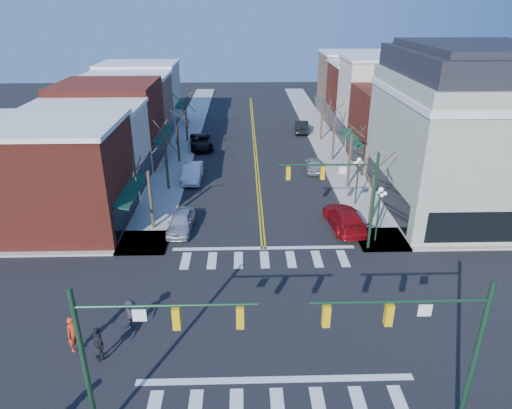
{
  "coord_description": "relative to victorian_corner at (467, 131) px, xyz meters",
  "views": [
    {
      "loc": [
        -1.35,
        -20.65,
        16.23
      ],
      "look_at": [
        -0.51,
        9.21,
        2.8
      ],
      "focal_mm": 32.0,
      "sensor_mm": 36.0,
      "label": 1
    }
  ],
  "objects": [
    {
      "name": "tree_right_b",
      "position": [
        -8.1,
        4.5,
        -4.07
      ],
      "size": [
        0.24,
        0.24,
        5.18
      ],
      "primitive_type": "cylinder",
      "color": "#382B21",
      "rests_on": "ground"
    },
    {
      "name": "tree_left_c",
      "position": [
        -24.9,
        12.5,
        -4.38
      ],
      "size": [
        0.24,
        0.24,
        4.55
      ],
      "primitive_type": "cylinder",
      "color": "#382B21",
      "rests_on": "ground"
    },
    {
      "name": "tree_left_a",
      "position": [
        -24.9,
        -3.5,
        -4.28
      ],
      "size": [
        0.24,
        0.24,
        4.76
      ],
      "primitive_type": "cylinder",
      "color": "#382B21",
      "rests_on": "ground"
    },
    {
      "name": "ground",
      "position": [
        -16.5,
        -14.5,
        -6.66
      ],
      "size": [
        160.0,
        160.0,
        0.0
      ],
      "primitive_type": "plane",
      "color": "black",
      "rests_on": "ground"
    },
    {
      "name": "bldg_left_brick_b",
      "position": [
        -32.0,
        13.0,
        -2.41
      ],
      "size": [
        10.0,
        9.0,
        8.5
      ],
      "primitive_type": "cube",
      "color": "maroon",
      "rests_on": "ground"
    },
    {
      "name": "tree_left_b",
      "position": [
        -24.9,
        4.5,
        -4.14
      ],
      "size": [
        0.24,
        0.24,
        5.04
      ],
      "primitive_type": "cylinder",
      "color": "#382B21",
      "rests_on": "ground"
    },
    {
      "name": "bldg_left_tan",
      "position": [
        -32.0,
        21.25,
        -2.76
      ],
      "size": [
        10.0,
        7.5,
        7.8
      ],
      "primitive_type": "cube",
      "color": "#9E7957",
      "rests_on": "ground"
    },
    {
      "name": "car_left_near",
      "position": [
        -22.72,
        -3.79,
        -5.9
      ],
      "size": [
        2.0,
        4.52,
        1.51
      ],
      "primitive_type": "imported",
      "rotation": [
        0.0,
        0.0,
        -0.05
      ],
      "color": "silver",
      "rests_on": "ground"
    },
    {
      "name": "tree_left_d",
      "position": [
        -24.9,
        20.5,
        -4.21
      ],
      "size": [
        0.24,
        0.24,
        4.9
      ],
      "primitive_type": "cylinder",
      "color": "#382B21",
      "rests_on": "ground"
    },
    {
      "name": "bldg_right_tan",
      "position": [
        -1.0,
        34.5,
        -2.16
      ],
      "size": [
        10.0,
        8.0,
        9.0
      ],
      "primitive_type": "cube",
      "color": "#9E7957",
      "rests_on": "ground"
    },
    {
      "name": "tree_right_a",
      "position": [
        -8.1,
        -3.5,
        -4.35
      ],
      "size": [
        0.24,
        0.24,
        4.62
      ],
      "primitive_type": "cylinder",
      "color": "#382B21",
      "rests_on": "ground"
    },
    {
      "name": "car_right_far",
      "position": [
        -10.1,
        24.4,
        -5.85
      ],
      "size": [
        2.13,
        5.04,
        1.62
      ],
      "primitive_type": "imported",
      "rotation": [
        0.0,
        0.0,
        3.06
      ],
      "color": "black",
      "rests_on": "ground"
    },
    {
      "name": "bldg_right_brick_b",
      "position": [
        -1.0,
        26.5,
        -2.41
      ],
      "size": [
        10.0,
        8.0,
        8.5
      ],
      "primitive_type": "cube",
      "color": "maroon",
      "rests_on": "ground"
    },
    {
      "name": "bldg_left_stucco_b",
      "position": [
        -32.0,
        29.0,
        -2.56
      ],
      "size": [
        10.0,
        8.0,
        8.2
      ],
      "primitive_type": "cube",
      "color": "beige",
      "rests_on": "ground"
    },
    {
      "name": "lamppost_midblock",
      "position": [
        -8.3,
        0.5,
        -3.7
      ],
      "size": [
        0.36,
        0.36,
        4.33
      ],
      "color": "#14331E",
      "rests_on": "ground"
    },
    {
      "name": "car_left_far",
      "position": [
        -22.9,
        17.62,
        -5.88
      ],
      "size": [
        3.28,
        5.91,
        1.56
      ],
      "primitive_type": "imported",
      "rotation": [
        0.0,
        0.0,
        0.13
      ],
      "color": "black",
      "rests_on": "ground"
    },
    {
      "name": "bldg_left_brick_a",
      "position": [
        -32.0,
        -2.75,
        -2.66
      ],
      "size": [
        10.0,
        8.5,
        8.0
      ],
      "primitive_type": "cube",
      "color": "maroon",
      "rests_on": "ground"
    },
    {
      "name": "bldg_right_stucco",
      "position": [
        -1.0,
        19.0,
        -1.66
      ],
      "size": [
        10.0,
        7.0,
        10.0
      ],
      "primitive_type": "cube",
      "color": "beige",
      "rests_on": "ground"
    },
    {
      "name": "tree_right_d",
      "position": [
        -8.1,
        20.5,
        -4.17
      ],
      "size": [
        0.24,
        0.24,
        4.97
      ],
      "primitive_type": "cylinder",
      "color": "#382B21",
      "rests_on": "ground"
    },
    {
      "name": "pedestrian_dark_a",
      "position": [
        -25.01,
        -17.59,
        -5.58
      ],
      "size": [
        1.03,
        1.13,
        1.85
      ],
      "primitive_type": "imported",
      "rotation": [
        0.0,
        0.0,
        -0.9
      ],
      "color": "black",
      "rests_on": "sidewalk_left"
    },
    {
      "name": "victorian_corner",
      "position": [
        0.0,
        0.0,
        0.0
      ],
      "size": [
        12.25,
        14.25,
        13.3
      ],
      "color": "#9AA48E",
      "rests_on": "ground"
    },
    {
      "name": "bldg_right_brick_a",
      "position": [
        -1.0,
        11.25,
        -2.66
      ],
      "size": [
        10.0,
        8.5,
        8.0
      ],
      "primitive_type": "cube",
      "color": "maroon",
      "rests_on": "ground"
    },
    {
      "name": "car_right_near",
      "position": [
        -10.1,
        -3.61,
        -5.82
      ],
      "size": [
        2.84,
        5.94,
        1.67
      ],
      "primitive_type": "imported",
      "rotation": [
        0.0,
        0.0,
        3.23
      ],
      "color": "maroon",
      "rests_on": "ground"
    },
    {
      "name": "lamppost_corner",
      "position": [
        -8.3,
        -6.0,
        -3.7
      ],
      "size": [
        0.36,
        0.36,
        4.33
      ],
      "color": "#14331E",
      "rests_on": "ground"
    },
    {
      "name": "bldg_left_stucco_a",
      "position": [
        -32.0,
        5.0,
        -2.91
      ],
      "size": [
        10.0,
        7.0,
        7.5
      ],
      "primitive_type": "cube",
      "color": "beige",
      "rests_on": "ground"
    },
    {
      "name": "sidewalk_right",
      "position": [
        -7.75,
        5.5,
        -6.58
      ],
      "size": [
        3.5,
        70.0,
        0.15
      ],
      "primitive_type": "cube",
      "color": "#9E9B93",
      "rests_on": "ground"
    },
    {
      "name": "traffic_mast_near_left",
      "position": [
        -22.05,
        -21.9,
        -1.95
      ],
      "size": [
        6.6,
        0.28,
        7.2
      ],
      "color": "#14331E",
      "rests_on": "ground"
    },
    {
      "name": "car_left_mid",
      "position": [
        -22.9,
        6.93,
        -5.84
      ],
      "size": [
        1.76,
        4.98,
        1.64
      ],
      "primitive_type": "imported",
      "rotation": [
        0.0,
        0.0,
        -0.0
      ],
      "color": "white",
      "rests_on": "ground"
    },
    {
      "name": "traffic_mast_far_right",
      "position": [
        -10.95,
        -7.1,
        -1.95
      ],
      "size": [
        6.6,
        0.28,
        7.2
      ],
      "color": "#14331E",
      "rests_on": "ground"
    },
    {
      "name": "car_right_mid",
      "position": [
        -10.62,
        9.18,
        -5.92
      ],
      "size": [
        2.01,
        4.42,
        1.47
      ],
      "primitive_type": "imported",
      "rotation": [
        0.0,
        0.0,
        3.08
      ],
      "color": "silver",
      "rests_on": "ground"
    },
    {
      "name": "sidewalk_left",
      "position": [
        -25.25,
        5.5,
        -6.58
      ],
      "size": [
        3.5,
        70.0,
        0.15
      ],
      "primitive_type": "cube",
      "color": "#9E9B93",
      "rests_on": "ground"
    },
    {
      "name": "tree_right_c",
      "position": [
        -8.1,
        12.5,
        -4.24
      ],
      "size": [
        0.24,
        0.24,
        4.83
      ],
      "primitive_type": "cylinder",
      "color": "#382B21",
      "rests_on": "ground"
    },
    {
      "name": "pedestrian_red_a",
      "position": [
        -26.37,
        -16.95,
        -5.54
      ],
      "size": [
        0.81,
        0.84,
        1.94
      ],
      "primitive_type": "imported",
      "rotation": [
        0.0,
        0.0,
        0.87
      ],
      "color": "red",
      "rests_on": "sidewalk_left"
    },
    {
      "name": "traffic_mast_near_right",
      "position": [
        -10.95,
        -21.9,
        -1.95
      ],
      "size": [
        6.6,
        0.28,
        7.2
      ],
      "color": "#14331E",
      "rests_on": "ground"
    },
    {
      "name": "pedestrian_dark_b",
      "position": [
        -23.97,
        -15.21,
        -5.68
      ],
      "size": [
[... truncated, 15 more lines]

